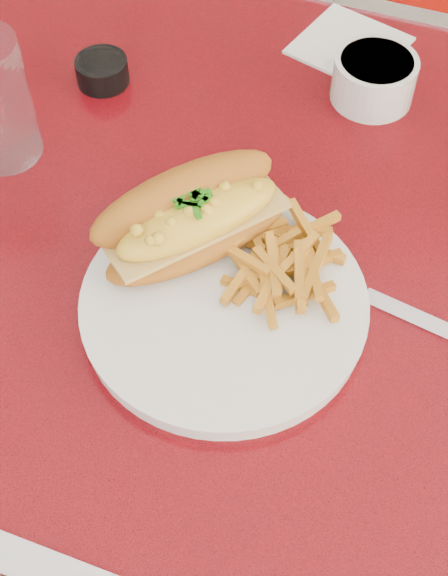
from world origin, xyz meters
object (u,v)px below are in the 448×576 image
(mac_hoagie, at_px, (193,217))
(fork, at_px, (295,290))
(sauce_cup_left, at_px, (102,70))
(booth_bench_far, at_px, (415,102))
(diner_table, at_px, (322,326))
(gravy_ramekin, at_px, (374,78))
(dinner_plate, at_px, (224,306))

(mac_hoagie, bearing_deg, fork, -62.67)
(sauce_cup_left, bearing_deg, mac_hoagie, -46.20)
(mac_hoagie, height_order, sauce_cup_left, mac_hoagie)
(booth_bench_far, height_order, mac_hoagie, booth_bench_far)
(fork, bearing_deg, diner_table, -33.21)
(booth_bench_far, xyz_separation_m, gravy_ramekin, (-0.02, -0.58, 0.51))
(sauce_cup_left, bearing_deg, booth_bench_far, 63.64)
(dinner_plate, bearing_deg, diner_table, 57.32)
(dinner_plate, height_order, fork, same)
(dinner_plate, bearing_deg, fork, 30.46)
(diner_table, distance_m, booth_bench_far, 0.87)
(booth_bench_far, xyz_separation_m, dinner_plate, (-0.08, -0.93, 0.49))
(mac_hoagie, bearing_deg, dinner_plate, -98.57)
(dinner_plate, relative_size, fork, 2.13)
(mac_hoagie, relative_size, gravy_ramekin, 1.83)
(dinner_plate, bearing_deg, mac_hoagie, 132.76)
(diner_table, bearing_deg, mac_hoagie, -153.43)
(diner_table, relative_size, sauce_cup_left, 18.43)
(diner_table, relative_size, fork, 8.79)
(fork, xyz_separation_m, sauce_cup_left, (-0.31, 0.23, -0.00))
(booth_bench_far, height_order, gravy_ramekin, booth_bench_far)
(diner_table, xyz_separation_m, gravy_ramekin, (-0.02, 0.23, 0.19))
(gravy_ramekin, height_order, sauce_cup_left, gravy_ramekin)
(mac_hoagie, relative_size, fork, 1.54)
(fork, relative_size, sauce_cup_left, 2.10)
(fork, height_order, gravy_ramekin, gravy_ramekin)
(booth_bench_far, xyz_separation_m, mac_hoagie, (-0.13, -0.88, 0.54))
(booth_bench_far, height_order, dinner_plate, booth_bench_far)
(dinner_plate, distance_m, mac_hoagie, 0.09)
(diner_table, xyz_separation_m, booth_bench_far, (0.00, 0.81, -0.32))
(dinner_plate, height_order, mac_hoagie, mac_hoagie)
(fork, distance_m, gravy_ramekin, 0.31)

